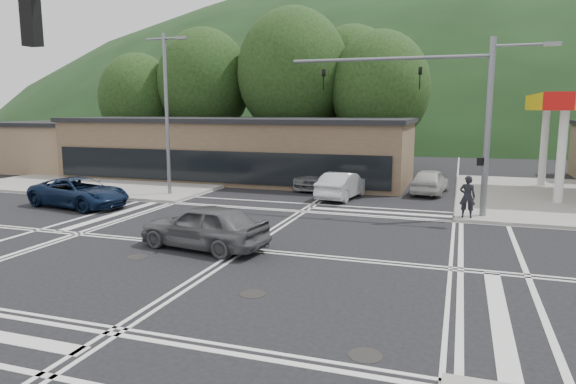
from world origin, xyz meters
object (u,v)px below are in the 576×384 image
(car_blue_west, at_px, (79,192))
(car_queue_a, at_px, (342,185))
(car_queue_b, at_px, (430,181))
(car_northbound, at_px, (320,175))
(car_grey_center, at_px, (204,226))
(pedestrian, at_px, (467,197))

(car_blue_west, height_order, car_queue_a, car_blue_west)
(car_queue_b, bearing_deg, car_northbound, 3.41)
(car_blue_west, relative_size, car_grey_center, 1.13)
(car_blue_west, bearing_deg, pedestrian, -72.55)
(car_queue_b, xyz_separation_m, car_northbound, (-6.75, 0.30, 0.07))
(car_grey_center, height_order, pedestrian, pedestrian)
(car_blue_west, xyz_separation_m, car_grey_center, (9.72, -5.04, 0.07))
(car_northbound, height_order, pedestrian, pedestrian)
(car_queue_a, distance_m, pedestrian, 7.60)
(car_grey_center, xyz_separation_m, car_queue_a, (2.39, 11.72, -0.07))
(car_northbound, bearing_deg, car_queue_a, -58.93)
(car_blue_west, height_order, car_queue_b, car_blue_west)
(car_queue_a, relative_size, car_northbound, 0.80)
(car_queue_a, xyz_separation_m, car_queue_b, (4.50, 3.22, 0.01))
(pedestrian, bearing_deg, car_northbound, -38.95)
(car_blue_west, relative_size, car_northbound, 0.96)
(car_grey_center, distance_m, car_queue_b, 16.45)
(car_blue_west, distance_m, pedestrian, 18.82)
(pedestrian, bearing_deg, car_queue_a, -29.68)
(car_grey_center, relative_size, car_queue_a, 1.06)
(car_grey_center, bearing_deg, car_queue_a, 177.63)
(car_northbound, relative_size, pedestrian, 2.97)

